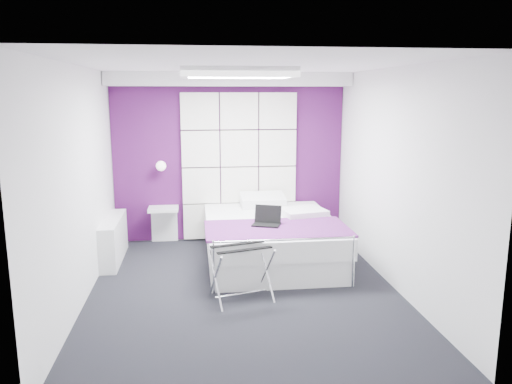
{
  "coord_description": "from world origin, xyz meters",
  "views": [
    {
      "loc": [
        -0.55,
        -5.56,
        2.3
      ],
      "look_at": [
        0.19,
        0.35,
        1.12
      ],
      "focal_mm": 35.0,
      "sensor_mm": 36.0,
      "label": 1
    }
  ],
  "objects_px": {
    "bed": "(270,237)",
    "radiator": "(114,240)",
    "wall_lamp": "(161,166)",
    "luggage_rack": "(241,273)",
    "nightstand": "(163,209)",
    "laptop": "(266,220)"
  },
  "relations": [
    {
      "from": "nightstand",
      "to": "luggage_rack",
      "type": "bearing_deg",
      "value": -66.71
    },
    {
      "from": "wall_lamp",
      "to": "luggage_rack",
      "type": "bearing_deg",
      "value": -66.84
    },
    {
      "from": "nightstand",
      "to": "bed",
      "type": "bearing_deg",
      "value": -32.81
    },
    {
      "from": "wall_lamp",
      "to": "luggage_rack",
      "type": "xyz_separation_m",
      "value": [
        1.0,
        -2.33,
        -0.91
      ]
    },
    {
      "from": "wall_lamp",
      "to": "laptop",
      "type": "height_order",
      "value": "wall_lamp"
    },
    {
      "from": "radiator",
      "to": "nightstand",
      "type": "relative_size",
      "value": 2.64
    },
    {
      "from": "radiator",
      "to": "bed",
      "type": "xyz_separation_m",
      "value": [
        2.17,
        -0.26,
        0.03
      ]
    },
    {
      "from": "radiator",
      "to": "nightstand",
      "type": "distance_m",
      "value": 1.0
    },
    {
      "from": "wall_lamp",
      "to": "bed",
      "type": "distance_m",
      "value": 2.04
    },
    {
      "from": "nightstand",
      "to": "laptop",
      "type": "relative_size",
      "value": 1.31
    },
    {
      "from": "wall_lamp",
      "to": "bed",
      "type": "relative_size",
      "value": 0.07
    },
    {
      "from": "bed",
      "to": "laptop",
      "type": "bearing_deg",
      "value": -106.81
    },
    {
      "from": "wall_lamp",
      "to": "nightstand",
      "type": "distance_m",
      "value": 0.67
    },
    {
      "from": "radiator",
      "to": "luggage_rack",
      "type": "height_order",
      "value": "luggage_rack"
    },
    {
      "from": "nightstand",
      "to": "luggage_rack",
      "type": "height_order",
      "value": "luggage_rack"
    },
    {
      "from": "laptop",
      "to": "radiator",
      "type": "bearing_deg",
      "value": -176.97
    },
    {
      "from": "bed",
      "to": "nightstand",
      "type": "relative_size",
      "value": 4.85
    },
    {
      "from": "bed",
      "to": "laptop",
      "type": "distance_m",
      "value": 0.54
    },
    {
      "from": "luggage_rack",
      "to": "nightstand",
      "type": "bearing_deg",
      "value": 98.16
    },
    {
      "from": "wall_lamp",
      "to": "luggage_rack",
      "type": "relative_size",
      "value": 0.24
    },
    {
      "from": "bed",
      "to": "radiator",
      "type": "bearing_deg",
      "value": 173.26
    },
    {
      "from": "radiator",
      "to": "laptop",
      "type": "bearing_deg",
      "value": -17.56
    }
  ]
}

